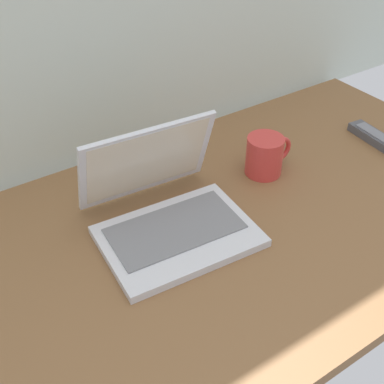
# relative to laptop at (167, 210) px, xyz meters

# --- Properties ---
(desk) EXTENTS (1.60, 0.76, 0.03)m
(desk) POSITION_rel_laptop_xyz_m (0.05, -0.06, -0.06)
(desk) COLOR brown
(desk) RESTS_ON ground
(laptop) EXTENTS (0.33, 0.31, 0.21)m
(laptop) POSITION_rel_laptop_xyz_m (0.00, 0.00, 0.00)
(laptop) COLOR silver
(laptop) RESTS_ON desk
(coffee_mug) EXTENTS (0.13, 0.09, 0.10)m
(coffee_mug) POSITION_rel_laptop_xyz_m (0.30, 0.04, 0.00)
(coffee_mug) COLOR red
(coffee_mug) RESTS_ON desk
(remote_control_near) EXTENTS (0.06, 0.16, 0.02)m
(remote_control_near) POSITION_rel_laptop_xyz_m (0.64, -0.02, -0.03)
(remote_control_near) COLOR #4C4C51
(remote_control_near) RESTS_ON desk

